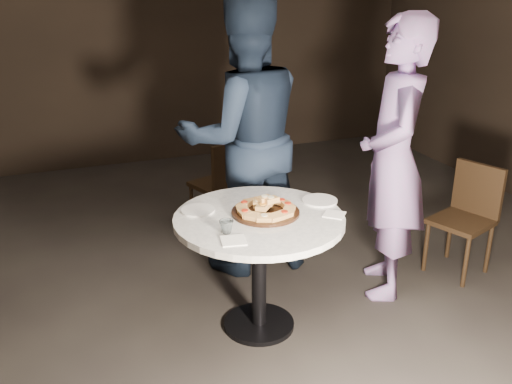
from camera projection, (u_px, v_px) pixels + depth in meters
floor at (272, 322)px, 3.53m from camera, size 7.00×7.00×0.00m
table at (259, 238)px, 3.28m from camera, size 1.02×1.02×0.73m
serving_board at (266, 212)px, 3.26m from camera, size 0.48×0.48×0.02m
focaccia_pile at (265, 207)px, 3.25m from camera, size 0.34×0.35×0.09m
plate_left at (198, 210)px, 3.30m from camera, size 0.24×0.24×0.01m
plate_right at (320, 201)px, 3.43m from camera, size 0.21×0.21×0.01m
water_glass at (226, 227)px, 3.01m from camera, size 0.09×0.09×0.07m
napkin_near at (233, 240)px, 2.93m from camera, size 0.15×0.15×0.01m
napkin_far at (334, 214)px, 3.25m from camera, size 0.16×0.16×0.01m
chair_far at (224, 180)px, 4.59m from camera, size 0.48×0.49×0.79m
chair_right at (468, 211)px, 4.02m from camera, size 0.48×0.47×0.78m
diner_navy at (244, 138)px, 3.91m from camera, size 0.96×0.76×1.93m
diner_teal at (394, 161)px, 3.60m from camera, size 0.67×0.79×1.82m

